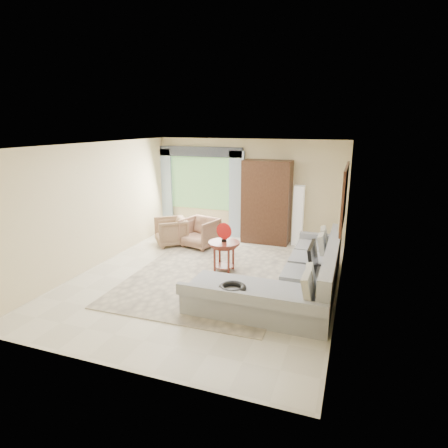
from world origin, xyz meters
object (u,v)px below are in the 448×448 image
at_px(coffee_table, 224,256).
at_px(floor_lamp, 298,216).
at_px(tv_screen, 313,258).
at_px(armoire, 267,202).
at_px(armchair_right, 200,233).
at_px(potted_plant, 169,227).
at_px(sectional_sofa, 296,281).
at_px(armchair_left, 171,232).

relative_size(coffee_table, floor_lamp, 0.43).
relative_size(tv_screen, armoire, 0.35).
xyz_separation_m(armoire, floor_lamp, (0.80, 0.06, -0.30)).
height_order(coffee_table, floor_lamp, floor_lamp).
distance_m(tv_screen, armchair_right, 3.51).
distance_m(armchair_right, armoire, 1.86).
xyz_separation_m(tv_screen, armchair_right, (-2.95, 1.87, -0.36)).
distance_m(potted_plant, floor_lamp, 3.46).
bearing_deg(sectional_sofa, potted_plant, 146.68).
xyz_separation_m(sectional_sofa, armchair_right, (-2.68, 1.95, 0.08)).
distance_m(sectional_sofa, armoire, 3.24).
distance_m(tv_screen, potted_plant, 4.79).
height_order(armchair_left, armchair_right, armchair_right).
bearing_deg(armchair_left, sectional_sofa, 22.69).
relative_size(sectional_sofa, floor_lamp, 2.31).
relative_size(armchair_right, armoire, 0.38).
distance_m(coffee_table, potted_plant, 2.95).
bearing_deg(armoire, floor_lamp, 4.29).
bearing_deg(armoire, armchair_right, -146.78).
xyz_separation_m(tv_screen, armoire, (-1.50, 2.82, 0.33)).
height_order(tv_screen, floor_lamp, floor_lamp).
xyz_separation_m(tv_screen, floor_lamp, (-0.70, 2.88, 0.03)).
xyz_separation_m(sectional_sofa, armchair_left, (-3.43, 1.87, 0.06)).
distance_m(potted_plant, armoire, 2.74).
relative_size(armchair_left, floor_lamp, 0.50).
distance_m(sectional_sofa, coffee_table, 1.69).
bearing_deg(floor_lamp, armoire, -175.71).
bearing_deg(tv_screen, armchair_right, 147.54).
relative_size(armchair_left, armchair_right, 0.94).
height_order(armchair_right, armoire, armoire).
distance_m(armchair_left, floor_lamp, 3.21).
distance_m(tv_screen, floor_lamp, 2.96).
height_order(armchair_right, floor_lamp, floor_lamp).
relative_size(armchair_left, potted_plant, 1.41).
distance_m(tv_screen, armoire, 3.21).
relative_size(armoire, floor_lamp, 1.40).
xyz_separation_m(sectional_sofa, tv_screen, (0.27, 0.08, 0.44)).
bearing_deg(armchair_left, tv_screen, 25.42).
xyz_separation_m(sectional_sofa, armoire, (-1.23, 2.90, 0.77)).
bearing_deg(armchair_left, armoire, 76.44).
bearing_deg(armchair_left, potted_plant, 173.36).
height_order(tv_screen, coffee_table, tv_screen).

